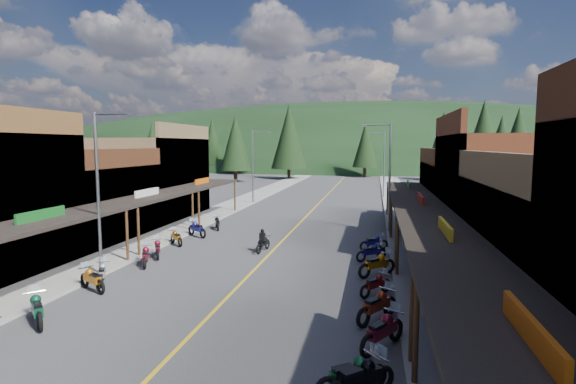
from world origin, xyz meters
The scene contains 43 objects.
ground centered at (0.00, 0.00, 0.00)m, with size 220.00×220.00×0.00m, color #38383A.
centerline centered at (0.00, 20.00, 0.01)m, with size 0.15×90.00×0.01m, color gold.
sidewalk_west centered at (-8.70, 20.00, 0.07)m, with size 3.40×94.00×0.15m, color gray.
sidewalk_east centered at (8.70, 20.00, 0.07)m, with size 3.40×94.00×0.15m, color gray.
shop_west_2 centered at (-13.75, 1.70, 2.53)m, with size 10.90×9.00×6.20m.
shop_west_3 centered at (-13.78, 11.30, 3.52)m, with size 10.90×10.20×8.20m.
shop_east_2 centered at (13.78, 1.70, 3.52)m, with size 10.90×9.00×8.20m.
shop_east_3 centered at (13.75, 11.30, 2.53)m, with size 10.90×10.20×6.20m.
streetlight_0 centered at (-6.95, -6.00, 4.46)m, with size 2.16×0.18×8.00m.
streetlight_1 centered at (-6.95, 22.00, 4.46)m, with size 2.16×0.18×8.00m.
streetlight_2 centered at (6.95, 8.00, 4.46)m, with size 2.16×0.18×8.00m.
streetlight_3 centered at (6.95, 30.00, 4.46)m, with size 2.16×0.18×8.00m.
ridge_hill centered at (0.00, 135.00, 0.00)m, with size 310.00×140.00×60.00m, color black.
pine_0 centered at (-40.00, 62.00, 6.48)m, with size 5.04×5.04×11.00m.
pine_1 centered at (-24.00, 70.00, 7.24)m, with size 5.88×5.88×12.50m.
pine_2 centered at (-10.00, 58.00, 7.99)m, with size 6.72×6.72×14.00m.
pine_3 centered at (4.00, 66.00, 6.48)m, with size 5.04×5.04×11.00m.
pine_4 centered at (18.00, 60.00, 7.24)m, with size 5.88×5.88×12.50m.
pine_5 centered at (34.00, 72.00, 7.99)m, with size 6.72×6.72×14.00m.
pine_7 centered at (-32.00, 76.00, 7.24)m, with size 5.88×5.88×12.50m.
pine_8 centered at (-22.00, 40.00, 5.98)m, with size 4.48×4.48×10.00m.
pine_9 centered at (24.00, 45.00, 6.38)m, with size 4.93×4.93×10.80m.
pine_10 centered at (-18.00, 50.00, 6.78)m, with size 5.38×5.38×11.60m.
pine_11 centered at (20.00, 38.00, 7.19)m, with size 5.82×5.82×12.40m.
bike_west_3 centered at (-5.77, -11.86, 0.63)m, with size 0.73×2.20×1.26m, color #0E462E, non-canonical shape.
bike_west_4 centered at (-6.13, -8.12, 0.59)m, with size 0.69×2.07×1.18m, color #B6600D, non-canonical shape.
bike_west_5 centered at (-6.35, -7.02, 0.55)m, with size 0.64×1.91×1.09m, color #A7A6AC, non-canonical shape.
bike_west_6 centered at (-5.93, -3.78, 0.59)m, with size 0.69×2.07×1.18m, color maroon, non-canonical shape.
bike_west_7 centered at (-6.13, -2.02, 0.58)m, with size 0.68×2.03×1.16m, color maroon, non-canonical shape.
bike_west_8 centered at (-6.47, 1.18, 0.54)m, with size 0.63×1.90×1.09m, color #9E520B, non-canonical shape.
bike_west_9 centered at (-6.18, 3.89, 0.63)m, with size 0.73×2.19×1.25m, color navy, non-canonical shape.
bike_west_10 centered at (-5.75, 6.84, 0.55)m, with size 0.64×1.92×1.10m, color black, non-canonical shape.
bike_east_1 centered at (5.79, -14.51, 0.62)m, with size 0.73×2.18×1.24m, color black, non-canonical shape.
bike_east_2 centered at (5.57, -14.34, 0.61)m, with size 0.71×2.12×1.21m, color #0E4722, non-canonical shape.
bike_east_3 centered at (6.39, -11.48, 0.66)m, with size 0.77×2.30×1.31m, color maroon, non-canonical shape.
bike_east_4 centered at (6.23, -9.23, 0.66)m, with size 0.77×2.30×1.32m, color maroon, non-canonical shape.
bike_east_5 centered at (6.18, -6.33, 0.54)m, with size 0.62×1.87×1.07m, color maroon, non-canonical shape.
bike_east_6 centered at (6.24, -3.42, 0.65)m, with size 0.76×2.29×1.31m, color #B4720C, non-canonical shape.
bike_east_7 centered at (5.94, -0.48, 0.55)m, with size 0.64×1.92×1.10m, color navy, non-canonical shape.
bike_east_8 centered at (6.07, 2.10, 0.54)m, with size 0.63×1.88×1.07m, color navy, non-canonical shape.
rider_on_bike centered at (-0.51, 0.46, 0.58)m, with size 0.90×1.98×1.45m.
pedestrian_east_a centered at (8.31, -1.69, 1.03)m, with size 0.64×0.42×1.77m, color #241C2A.
pedestrian_east_b centered at (8.17, 8.89, 1.05)m, with size 0.87×0.50×1.80m, color brown.
Camera 1 is at (6.06, -25.41, 6.45)m, focal length 28.00 mm.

